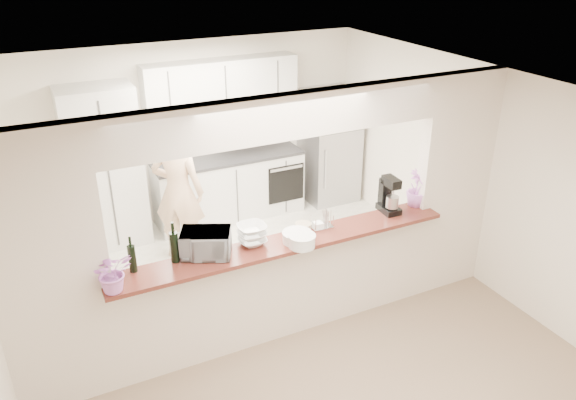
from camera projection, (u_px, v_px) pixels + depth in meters
floor at (284, 331)px, 5.81m from camera, size 6.00×6.00×0.00m
tile_overlay at (230, 261)px, 7.07m from camera, size 5.00×2.90×0.01m
partition at (283, 202)px, 5.18m from camera, size 5.00×0.15×2.50m
bar_counter at (284, 285)px, 5.56m from camera, size 3.40×0.38×1.09m
kitchen_cabinets at (183, 161)px, 7.53m from camera, size 3.15×0.62×2.25m
refrigerator at (329, 146)px, 8.42m from camera, size 0.75×0.70×1.70m
flower_left at (112, 272)px, 4.51m from camera, size 0.35×0.31×0.35m
wine_bottle_a at (132, 258)px, 4.79m from camera, size 0.07×0.07×0.34m
wine_bottle_b at (174, 246)px, 4.93m from camera, size 0.08×0.08×0.39m
toaster_oven at (206, 243)px, 5.03m from camera, size 0.53×0.46×0.24m
serving_bowls at (252, 235)px, 5.22m from camera, size 0.27×0.27×0.20m
plate_stack_a at (302, 241)px, 5.21m from camera, size 0.26×0.26×0.12m
plate_stack_b at (297, 237)px, 5.29m from camera, size 0.29×0.29×0.10m
red_bowl at (303, 234)px, 5.39m from camera, size 0.14×0.14×0.06m
tan_bowl at (303, 227)px, 5.49m from camera, size 0.16×0.16×0.08m
utensil_caddy at (322, 220)px, 5.53m from camera, size 0.22×0.13×0.20m
stand_mixer at (389, 196)px, 5.82m from camera, size 0.18×0.28×0.39m
flower_right at (417, 189)px, 5.94m from camera, size 0.28×0.28×0.39m
person at (178, 193)px, 6.82m from camera, size 0.77×0.73×1.77m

